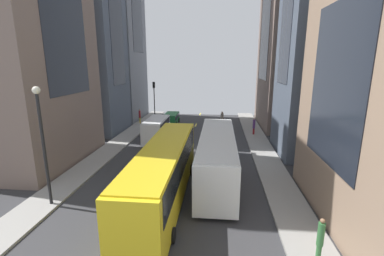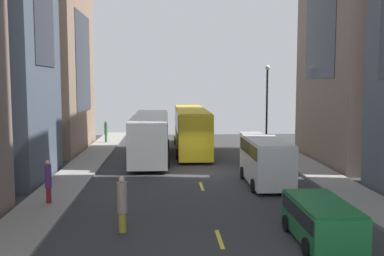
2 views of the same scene
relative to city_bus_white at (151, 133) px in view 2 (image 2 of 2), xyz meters
The scene contains 17 objects.
ground_plane 6.26m from the city_bus_white, 58.02° to the right, with size 41.56×41.56×0.00m, color #333335.
sidewalk_west 6.99m from the city_bus_white, 131.51° to the right, with size 2.37×44.00×0.15m, color gray.
sidewalk_east 12.01m from the city_bus_white, 25.11° to the right, with size 2.37×44.00×0.15m, color gray.
lane_stripe_1 18.02m from the city_bus_white, 79.90° to the right, with size 0.16×2.00×0.01m, color yellow.
lane_stripe_2 9.95m from the city_bus_white, 71.21° to the right, with size 0.16×2.00×0.01m, color yellow.
lane_stripe_3 3.82m from the city_bus_white, 14.82° to the right, with size 0.16×2.00×0.01m, color yellow.
lane_stripe_4 8.44m from the city_bus_white, 67.46° to the left, with size 0.16×2.00×0.01m, color yellow.
lane_stripe_5 16.40m from the city_bus_white, 78.87° to the left, with size 0.16×2.00×0.01m, color yellow.
building_west_2 12.94m from the city_bus_white, 154.43° to the left, with size 9.60×11.46×14.91m.
city_bus_white is the anchor object (origin of this frame).
streetcar_yellow 4.97m from the city_bus_white, 48.85° to the left, with size 2.70×13.43×3.59m.
delivery_van_white 11.32m from the city_bus_white, 53.13° to the right, with size 2.25×5.45×2.58m.
car_green_0 19.37m from the city_bus_white, 69.53° to the right, with size 2.03×4.05×1.50m.
pedestrian_crossing_mid 9.80m from the city_bus_white, 117.56° to the left, with size 0.29×0.29×2.02m.
pedestrian_walking_far 16.67m from the city_bus_white, 91.74° to the right, with size 0.40×0.40×2.19m.
pedestrian_waiting_curb 13.50m from the city_bus_white, 108.58° to the right, with size 0.31×0.31×2.02m.
streetlamp_near 11.61m from the city_bus_white, 27.52° to the left, with size 0.44×0.44×7.14m.
Camera 2 is at (-1.93, -28.35, 5.73)m, focal length 41.53 mm.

